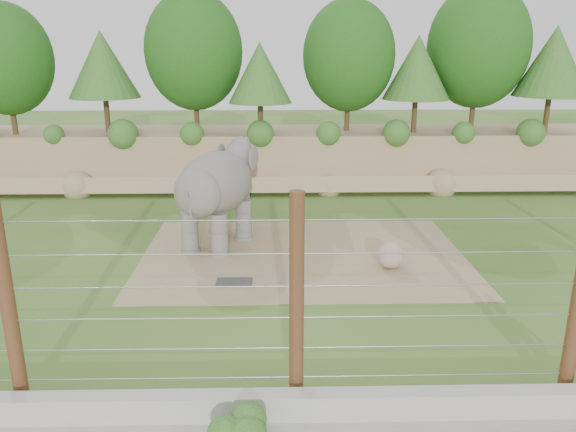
{
  "coord_description": "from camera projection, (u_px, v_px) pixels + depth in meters",
  "views": [
    {
      "loc": [
        -0.36,
        -13.44,
        6.28
      ],
      "look_at": [
        0.0,
        2.0,
        1.6
      ],
      "focal_mm": 35.0,
      "sensor_mm": 36.0,
      "label": 1
    }
  ],
  "objects": [
    {
      "name": "ground",
      "position": [
        290.0,
        296.0,
        14.69
      ],
      "size": [
        90.0,
        90.0,
        0.0
      ],
      "primitive_type": "plane",
      "color": "#33601D",
      "rests_on": "ground"
    },
    {
      "name": "back_embankment",
      "position": [
        295.0,
        99.0,
        25.68
      ],
      "size": [
        30.0,
        5.52,
        8.77
      ],
      "color": "#A1805E",
      "rests_on": "ground"
    },
    {
      "name": "dirt_patch",
      "position": [
        303.0,
        255.0,
        17.57
      ],
      "size": [
        10.0,
        7.0,
        0.02
      ],
      "primitive_type": "cube",
      "color": "#9F895C",
      "rests_on": "ground"
    },
    {
      "name": "drain_grate",
      "position": [
        234.0,
        282.0,
        15.5
      ],
      "size": [
        1.0,
        0.6,
        0.03
      ],
      "primitive_type": "cube",
      "color": "#262628",
      "rests_on": "dirt_patch"
    },
    {
      "name": "elephant",
      "position": [
        217.0,
        197.0,
        18.03
      ],
      "size": [
        3.15,
        4.36,
        3.24
      ],
      "primitive_type": null,
      "rotation": [
        0.0,
        0.0,
        -0.4
      ],
      "color": "#68635C",
      "rests_on": "ground"
    },
    {
      "name": "stone_ball",
      "position": [
        390.0,
        255.0,
        16.44
      ],
      "size": [
        0.79,
        0.79,
        0.79
      ],
      "primitive_type": "sphere",
      "color": "gray",
      "rests_on": "dirt_patch"
    },
    {
      "name": "retaining_wall",
      "position": [
        297.0,
        405.0,
        9.83
      ],
      "size": [
        26.0,
        0.35,
        0.5
      ],
      "primitive_type": "cube",
      "color": "#A19F95",
      "rests_on": "ground"
    },
    {
      "name": "barrier_fence",
      "position": [
        297.0,
        302.0,
        9.8
      ],
      "size": [
        20.26,
        0.26,
        4.0
      ],
      "color": "#4F2A15",
      "rests_on": "ground"
    },
    {
      "name": "walkway_shrub",
      "position": [
        237.0,
        431.0,
        9.02
      ],
      "size": [
        0.67,
        0.67,
        0.67
      ],
      "primitive_type": "sphere",
      "color": "#29611D",
      "rests_on": "walkway"
    }
  ]
}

